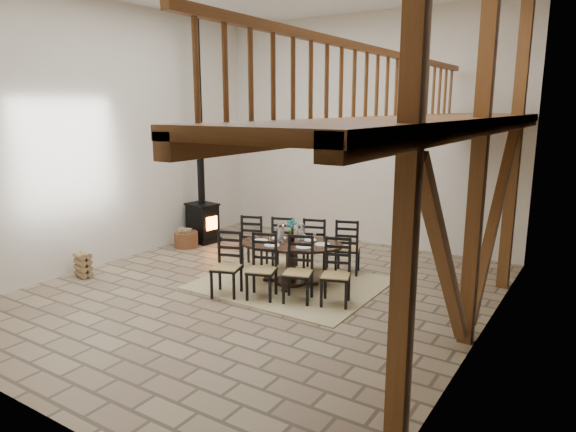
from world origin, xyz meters
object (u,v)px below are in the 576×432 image
Objects in this scene: wood_stove at (202,193)px; log_stack at (83,265)px; dining_table at (291,263)px; log_basket at (186,239)px.

log_stack is at bearing -82.89° from wood_stove.
dining_table is at bearing -13.34° from wood_stove.
log_basket is 1.12× the size of log_stack.
dining_table is 3.33m from log_basket.
dining_table is 3.79m from log_stack.
log_basket is 2.51m from log_stack.
dining_table reaches higher than log_stack.
dining_table is at bearing -13.69° from log_basket.
dining_table is 0.55× the size of wood_stove.
log_basket is (0.02, -0.57, -0.93)m from wood_stove.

